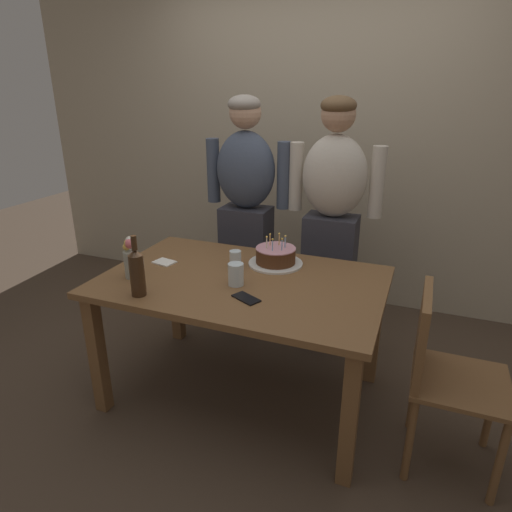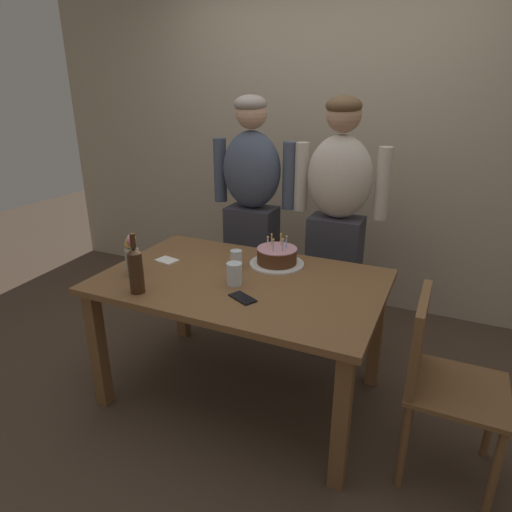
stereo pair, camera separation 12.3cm
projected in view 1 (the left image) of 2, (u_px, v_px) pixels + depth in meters
name	position (u px, v px, depth m)	size (l,w,h in m)	color
ground_plane	(243.00, 392.00, 2.64)	(10.00, 10.00, 0.00)	#47382B
back_wall	(318.00, 141.00, 3.52)	(5.20, 0.10, 2.60)	tan
dining_table	(242.00, 295.00, 2.41)	(1.50, 0.96, 0.74)	brown
birthday_cake	(276.00, 257.00, 2.55)	(0.32, 0.32, 0.18)	white
water_glass_near	(235.00, 259.00, 2.51)	(0.07, 0.07, 0.10)	silver
water_glass_far	(235.00, 274.00, 2.29)	(0.08, 0.08, 0.12)	silver
wine_bottle	(137.00, 272.00, 2.15)	(0.07, 0.07, 0.31)	#382314
cell_phone	(246.00, 298.00, 2.15)	(0.14, 0.07, 0.01)	black
napkin_stack	(164.00, 262.00, 2.59)	(0.12, 0.09, 0.01)	white
flower_vase	(131.00, 257.00, 2.36)	(0.08, 0.08, 0.23)	#999E93
person_man_bearded	(246.00, 214.00, 3.09)	(0.61, 0.27, 1.66)	#33333D
person_woman_cardigan	(332.00, 223.00, 2.89)	(0.61, 0.27, 1.66)	#33333D
dining_chair	(441.00, 367.00, 2.00)	(0.42, 0.42, 0.87)	brown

